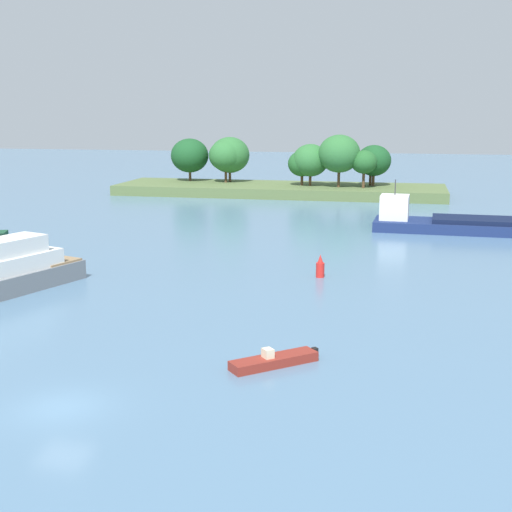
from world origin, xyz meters
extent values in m
plane|color=slate|center=(0.00, 0.00, 0.00)|extent=(400.00, 400.00, 0.00)
cube|color=#566B3D|center=(-4.62, 84.83, 0.78)|extent=(52.78, 14.50, 1.57)
cylinder|color=#513823|center=(-20.85, 88.22, 2.44)|extent=(0.44, 0.44, 1.74)
ellipsoid|color=#194C23|center=(-20.85, 88.22, 5.87)|extent=(6.40, 6.40, 5.76)
cylinder|color=#513823|center=(-14.14, 86.76, 2.69)|extent=(0.44, 0.44, 2.25)
ellipsoid|color=#2D6B33|center=(-14.14, 86.76, 6.07)|extent=(5.63, 5.63, 5.07)
cylinder|color=#513823|center=(-13.72, 87.88, 2.49)|extent=(0.44, 0.44, 1.85)
ellipsoid|color=#2D6B33|center=(-13.72, 87.88, 6.08)|extent=(6.65, 6.65, 5.99)
cylinder|color=#513823|center=(-0.96, 84.63, 2.41)|extent=(0.44, 0.44, 1.68)
ellipsoid|color=#235B28|center=(-0.96, 84.63, 5.07)|extent=(4.56, 4.56, 4.11)
cylinder|color=#513823|center=(0.41, 84.38, 2.46)|extent=(0.44, 0.44, 1.78)
ellipsoid|color=#2D6B33|center=(0.41, 84.38, 5.64)|extent=(5.72, 5.72, 5.15)
cylinder|color=#513823|center=(5.07, 83.26, 2.88)|extent=(0.44, 0.44, 2.63)
ellipsoid|color=#2D6B33|center=(5.07, 83.26, 6.81)|extent=(6.55, 6.55, 5.89)
cylinder|color=#513823|center=(8.96, 82.87, 2.78)|extent=(0.44, 0.44, 2.43)
ellipsoid|color=#235B28|center=(8.96, 82.87, 5.60)|extent=(4.02, 4.02, 3.62)
cylinder|color=#513823|center=(9.82, 87.19, 2.86)|extent=(0.44, 0.44, 2.59)
ellipsoid|color=#194C23|center=(9.82, 87.19, 5.79)|extent=(4.10, 4.10, 3.69)
cylinder|color=#513823|center=(10.32, 86.31, 2.50)|extent=(0.44, 0.44, 1.86)
ellipsoid|color=#194C23|center=(10.32, 86.31, 5.61)|extent=(5.46, 5.46, 4.91)
cube|color=#937551|center=(-12.41, 23.03, 1.60)|extent=(4.17, 4.22, 0.16)
cube|color=white|center=(14.21, 54.13, 2.54)|extent=(3.34, 3.48, 2.80)
cylinder|color=#333338|center=(14.21, 54.13, 4.84)|extent=(0.12, 0.12, 1.80)
cube|color=maroon|center=(8.68, 7.45, 0.26)|extent=(4.57, 4.19, 0.52)
cube|color=beige|center=(8.40, 7.20, 0.77)|extent=(0.77, 0.78, 0.50)
cube|color=black|center=(10.68, 9.19, 0.28)|extent=(0.42, 0.43, 0.56)
cylinder|color=red|center=(8.69, 28.47, 0.60)|extent=(0.70, 0.70, 1.20)
cone|color=red|center=(8.69, 28.47, 1.55)|extent=(0.49, 0.49, 0.70)
camera|label=1|loc=(15.18, -28.18, 13.60)|focal=49.55mm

